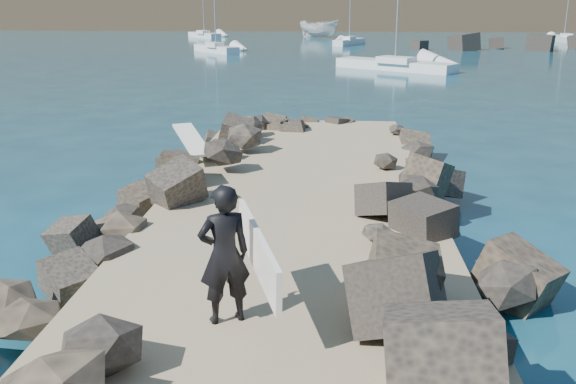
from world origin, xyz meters
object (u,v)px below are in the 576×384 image
boat_imported (319,28)px  sailboat_c (395,65)px  surfer_with_board (229,254)px  surfboard_resting (192,144)px

boat_imported → sailboat_c: size_ratio=0.56×
boat_imported → surfer_with_board: bearing=-148.9°
surfer_with_board → sailboat_c: bearing=81.7°
boat_imported → surfer_with_board: size_ratio=2.57×
surfboard_resting → surfer_with_board: surfer_with_board is taller
boat_imported → sailboat_c: bearing=-140.5°
surfer_with_board → sailboat_c: size_ratio=0.22×
boat_imported → surfboard_resting: bearing=-150.9°
surfboard_resting → boat_imported: size_ratio=0.37×
boat_imported → surfer_with_board: (0.75, -78.80, 0.43)m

